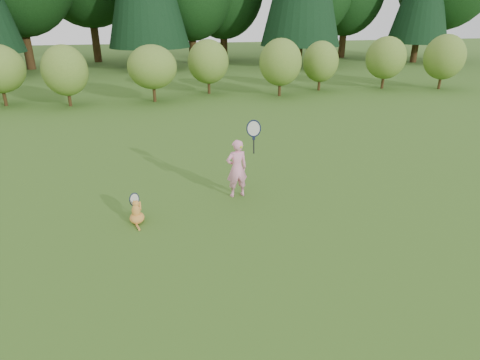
{
  "coord_description": "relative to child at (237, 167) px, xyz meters",
  "views": [
    {
      "loc": [
        -1.44,
        -6.4,
        3.8
      ],
      "look_at": [
        0.2,
        0.8,
        0.7
      ],
      "focal_mm": 30.0,
      "sensor_mm": 36.0,
      "label": 1
    }
  ],
  "objects": [
    {
      "name": "ground",
      "position": [
        -0.31,
        -1.55,
        -0.68
      ],
      "size": [
        100.0,
        100.0,
        0.0
      ],
      "primitive_type": "plane",
      "color": "#355518",
      "rests_on": "ground"
    },
    {
      "name": "shrub_row",
      "position": [
        -0.31,
        11.45,
        0.72
      ],
      "size": [
        28.0,
        3.0,
        2.8
      ],
      "primitive_type": null,
      "color": "#4A7123",
      "rests_on": "ground"
    },
    {
      "name": "child",
      "position": [
        0.0,
        0.0,
        0.0
      ],
      "size": [
        0.74,
        0.44,
        1.95
      ],
      "rotation": [
        0.0,
        0.0,
        3.27
      ],
      "color": "pink",
      "rests_on": "ground"
    },
    {
      "name": "cat",
      "position": [
        -2.18,
        -0.75,
        -0.44
      ],
      "size": [
        0.4,
        0.66,
        0.65
      ],
      "rotation": [
        0.0,
        0.0,
        -0.2
      ],
      "color": "#C77D26",
      "rests_on": "ground"
    },
    {
      "name": "tennis_ball",
      "position": [
        0.05,
        -0.11,
        0.5
      ],
      "size": [
        0.06,
        0.06,
        0.06
      ],
      "color": "#CFCE18",
      "rests_on": "ground"
    }
  ]
}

